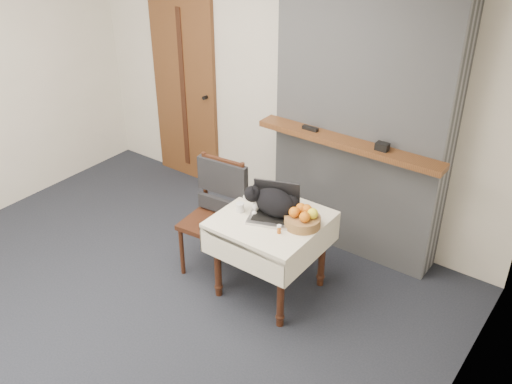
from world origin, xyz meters
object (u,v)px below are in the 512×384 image
door (185,90)px  pill_bottle (279,229)px  cat (276,203)px  cream_jar (240,207)px  side_table (271,230)px  fruit_basket (303,218)px  chair (218,201)px  laptop (274,208)px

door → pill_bottle: bearing=-31.6°
cat → cream_jar: (-0.26, -0.11, -0.07)m
side_table → fruit_basket: size_ratio=2.85×
door → pill_bottle: 2.42m
side_table → chair: chair is taller
laptop → cat: 0.04m
door → fruit_basket: (2.14, -1.07, -0.24)m
door → cream_jar: 2.04m
laptop → chair: size_ratio=0.45×
door → pill_bottle: (2.05, -1.26, -0.26)m
side_table → chair: size_ratio=0.79×
side_table → cream_jar: cream_jar is taller
chair → door: bearing=135.4°
door → pill_bottle: size_ratio=29.07×
pill_bottle → cat: bearing=130.3°
laptop → cat: size_ratio=0.82×
door → chair: door is taller
laptop → chair: chair is taller
side_table → cat: cat is taller
laptop → cat: (0.01, 0.00, 0.04)m
laptop → cream_jar: bearing=-176.9°
door → side_table: (1.89, -1.12, -0.41)m
cream_jar → pill_bottle: cream_jar is taller
door → cat: door is taller
cream_jar → chair: (-0.32, 0.11, -0.10)m
laptop → fruit_basket: 0.25m
laptop → fruit_basket: laptop is taller
cat → pill_bottle: 0.25m
cat → pill_bottle: bearing=-71.7°
chair → laptop: bearing=-5.6°
door → fruit_basket: door is taller
pill_bottle → fruit_basket: size_ratio=0.25×
side_table → cream_jar: bearing=-164.9°
laptop → side_table: bearing=-108.2°
side_table → pill_bottle: bearing=-39.8°
cat → cream_jar: cat is taller
cream_jar → pill_bottle: size_ratio=1.07×
cream_jar → fruit_basket: bearing=13.3°
pill_bottle → fruit_basket: fruit_basket is taller
cat → fruit_basket: size_ratio=1.97×
fruit_basket → chair: (-0.82, -0.01, -0.13)m
laptop → cream_jar: (-0.25, -0.11, -0.03)m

